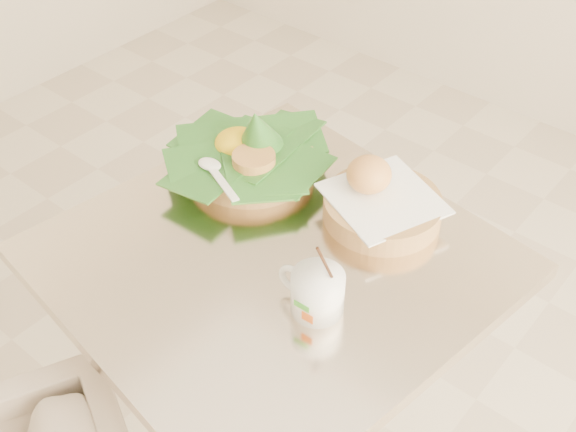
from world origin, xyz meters
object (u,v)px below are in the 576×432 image
Objects in this scene: cafe_table at (274,336)px; rice_basket at (251,153)px; coffee_mug at (316,291)px; bread_basket at (380,202)px.

rice_basket is at bearing 140.67° from cafe_table.
coffee_mug is (0.13, -0.05, 0.26)m from cafe_table.
cafe_table is 2.53× the size of rice_basket.
bread_basket is (0.08, 0.21, 0.25)m from cafe_table.
rice_basket is 2.09× the size of coffee_mug.
cafe_table is at bearing -39.33° from rice_basket.
coffee_mug is at bearing -78.63° from bread_basket.
rice_basket is (-0.19, 0.16, 0.26)m from cafe_table.
coffee_mug is at bearing -32.30° from rice_basket.
bread_basket is at bearing 101.37° from coffee_mug.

